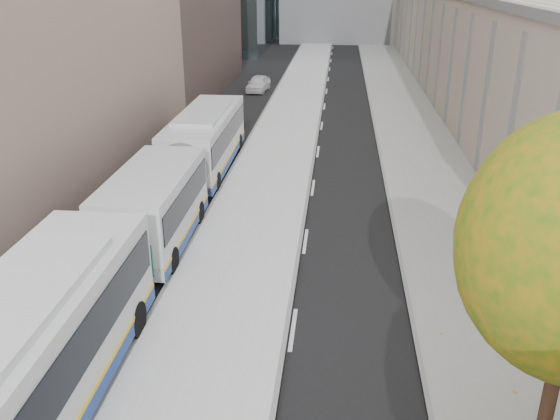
# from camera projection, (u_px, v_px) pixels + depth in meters

# --- Properties ---
(bus_platform) EXTENTS (4.25, 150.00, 0.15)m
(bus_platform) POSITION_uv_depth(u_px,v_px,m) (277.00, 154.00, 32.92)
(bus_platform) COLOR #B8B8B8
(bus_platform) RESTS_ON ground
(sidewalk) EXTENTS (4.75, 150.00, 0.08)m
(sidewalk) POSITION_uv_depth(u_px,v_px,m) (423.00, 159.00, 32.20)
(sidewalk) COLOR gray
(sidewalk) RESTS_ON ground
(building_tan) EXTENTS (18.00, 92.00, 8.00)m
(building_tan) POSITION_uv_depth(u_px,v_px,m) (511.00, 33.00, 56.37)
(building_tan) COLOR gray
(building_tan) RESTS_ON ground
(bus_far) EXTENTS (2.75, 17.43, 2.90)m
(bus_far) POSITION_uv_depth(u_px,v_px,m) (188.00, 163.00, 26.58)
(bus_far) COLOR silver
(bus_far) RESTS_ON ground
(distant_car) EXTENTS (1.90, 4.01, 1.32)m
(distant_car) POSITION_uv_depth(u_px,v_px,m) (258.00, 84.00, 49.95)
(distant_car) COLOR silver
(distant_car) RESTS_ON ground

